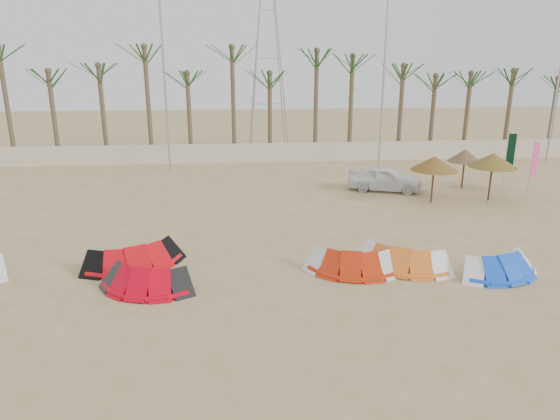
{
  "coord_description": "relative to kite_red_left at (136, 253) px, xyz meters",
  "views": [
    {
      "loc": [
        -1.66,
        -12.66,
        7.02
      ],
      "look_at": [
        0.0,
        6.0,
        1.3
      ],
      "focal_mm": 32.0,
      "sensor_mm": 36.0,
      "label": 1
    }
  ],
  "objects": [
    {
      "name": "lamp_c",
      "position": [
        13.33,
        15.82,
        5.35
      ],
      "size": [
        1.25,
        0.14,
        11.0
      ],
      "color": "#A5A8AD",
      "rests_on": "ground"
    },
    {
      "name": "flag_pink",
      "position": [
        19.45,
        7.92,
        1.31
      ],
      "size": [
        0.44,
        0.14,
        2.92
      ],
      "color": "#A5A8AD",
      "rests_on": "ground"
    },
    {
      "name": "flag_green",
      "position": [
        18.62,
        9.04,
        1.52
      ],
      "size": [
        0.45,
        0.1,
        3.28
      ],
      "color": "#A5A8AD",
      "rests_on": "ground"
    },
    {
      "name": "pylon",
      "position": [
        6.3,
        23.82,
        -0.42
      ],
      "size": [
        3.0,
        3.0,
        14.0
      ],
      "primitive_type": null,
      "color": "#A5A8AD",
      "rests_on": "ground"
    },
    {
      "name": "parasol_left",
      "position": [
        13.43,
        6.71,
        1.6
      ],
      "size": [
        2.35,
        2.35,
        2.37
      ],
      "color": "#4C331E",
      "rests_on": "ground"
    },
    {
      "name": "car",
      "position": [
        11.73,
        9.27,
        0.26
      ],
      "size": [
        4.29,
        2.84,
        1.36
      ],
      "primitive_type": "imported",
      "rotation": [
        0.0,
        0.0,
        1.23
      ],
      "color": "white",
      "rests_on": "ground"
    },
    {
      "name": "boundary_wall",
      "position": [
        5.3,
        17.82,
        0.23
      ],
      "size": [
        60.0,
        0.3,
        1.3
      ],
      "primitive_type": "cube",
      "color": "beige",
      "rests_on": "ground"
    },
    {
      "name": "kite_red_mid",
      "position": [
        0.71,
        -2.0,
        -0.0
      ],
      "size": [
        3.33,
        2.21,
        0.9
      ],
      "color": "red",
      "rests_on": "ground"
    },
    {
      "name": "lamp_b",
      "position": [
        -0.67,
        15.82,
        5.35
      ],
      "size": [
        1.25,
        0.14,
        11.0
      ],
      "color": "#A5A8AD",
      "rests_on": "ground"
    },
    {
      "name": "palm_line",
      "position": [
        5.96,
        19.32,
        6.02
      ],
      "size": [
        52.0,
        4.0,
        7.7
      ],
      "color": "brown",
      "rests_on": "ground"
    },
    {
      "name": "parasol_right",
      "position": [
        16.27,
        9.4,
        1.43
      ],
      "size": [
        1.89,
        1.89,
        2.21
      ],
      "color": "#4C331E",
      "rests_on": "ground"
    },
    {
      "name": "lamp_d",
      "position": [
        25.33,
        15.82,
        5.35
      ],
      "size": [
        1.25,
        0.14,
        11.0
      ],
      "color": "#A5A8AD",
      "rests_on": "ground"
    },
    {
      "name": "ground",
      "position": [
        5.3,
        -4.18,
        -0.42
      ],
      "size": [
        120.0,
        120.0,
        0.0
      ],
      "primitive_type": "plane",
      "color": "tan",
      "rests_on": "ground"
    },
    {
      "name": "kite_blue",
      "position": [
        12.35,
        -1.95,
        -0.0
      ],
      "size": [
        3.21,
        2.16,
        0.9
      ],
      "color": "blue",
      "rests_on": "ground"
    },
    {
      "name": "parasol_mid",
      "position": [
        16.49,
        6.78,
        1.69
      ],
      "size": [
        2.42,
        2.42,
        2.46
      ],
      "color": "#4C331E",
      "rests_on": "ground"
    },
    {
      "name": "kite_orange",
      "position": [
        9.24,
        -1.0,
        -0.0
      ],
      "size": [
        3.79,
        2.8,
        0.9
      ],
      "color": "orange",
      "rests_on": "ground"
    },
    {
      "name": "kite_red_left",
      "position": [
        0.0,
        0.0,
        0.0
      ],
      "size": [
        3.87,
        2.71,
        0.9
      ],
      "color": "red",
      "rests_on": "ground"
    },
    {
      "name": "kite_red_right",
      "position": [
        7.43,
        -1.2,
        -0.0
      ],
      "size": [
        3.4,
        2.21,
        0.9
      ],
      "color": "red",
      "rests_on": "ground"
    }
  ]
}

